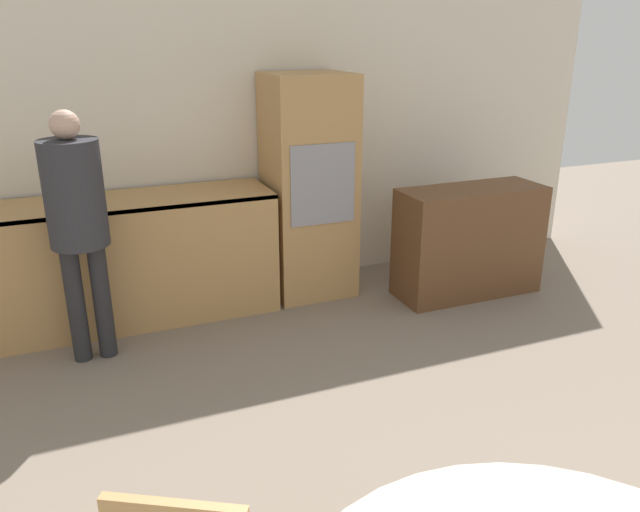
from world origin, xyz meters
TOP-DOWN VIEW (x-y plane):
  - wall_back at (0.00, 5.32)m, footprint 7.01×0.05m
  - kitchen_counter at (-1.15, 4.97)m, footprint 3.00×0.60m
  - oven_unit at (0.71, 4.98)m, footprint 0.63×0.59m
  - sideboard at (1.86, 4.45)m, footprint 1.16×0.45m
  - person_standing at (-1.00, 4.46)m, footprint 0.35×0.35m

SIDE VIEW (x-z plane):
  - sideboard at x=1.86m, z-range 0.00..0.87m
  - kitchen_counter at x=-1.15m, z-range 0.01..0.93m
  - oven_unit at x=0.71m, z-range 0.00..1.72m
  - person_standing at x=-1.00m, z-range 0.19..1.78m
  - wall_back at x=0.00m, z-range 0.00..2.60m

